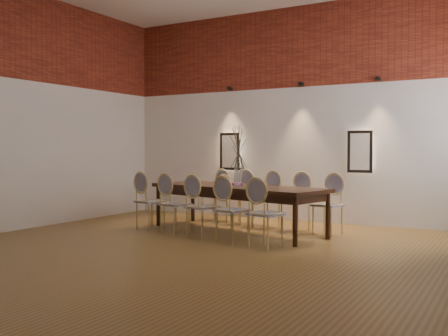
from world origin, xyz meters
The scene contains 25 objects.
floor centered at (0.00, 0.00, -0.01)m, with size 7.00×7.00×0.02m, color brown.
wall_back centered at (0.00, 3.55, 2.00)m, with size 7.00×0.10×4.00m, color silver.
wall_left centered at (-3.55, 0.00, 2.00)m, with size 0.10×7.00×4.00m, color silver.
brick_band_back centered at (0.00, 3.48, 3.25)m, with size 7.00×0.02×1.50m, color maroon.
brick_band_left centered at (-3.48, 0.00, 3.25)m, with size 0.02×7.00×1.50m, color maroon.
niche_left centered at (-1.30, 3.45, 1.30)m, with size 0.36×0.06×0.66m, color #FFEAC6.
niche_right centered at (1.30, 3.45, 1.30)m, with size 0.36×0.06×0.66m, color #FFEAC6.
spot_fixture_left centered at (-1.30, 3.42, 2.55)m, with size 0.08×0.08×0.10m, color black.
spot_fixture_mid centered at (0.20, 3.42, 2.55)m, with size 0.08×0.08×0.10m, color black.
spot_fixture_right centered at (1.60, 3.42, 2.55)m, with size 0.08×0.08×0.10m, color black.
dining_table centered at (-0.26, 1.74, 0.38)m, with size 3.08×0.99×0.75m, color black.
chair_near_a centered at (-1.64, 1.28, 0.47)m, with size 0.44×0.44×0.94m, color tan, non-canonical shape.
chair_near_b centered at (-1.04, 1.14, 0.47)m, with size 0.44×0.44×0.94m, color tan, non-canonical shape.
chair_near_c centered at (-0.44, 0.99, 0.47)m, with size 0.44×0.44×0.94m, color tan, non-canonical shape.
chair_near_d centered at (0.16, 0.84, 0.47)m, with size 0.44×0.44×0.94m, color tan, non-canonical shape.
chair_near_e centered at (0.76, 0.70, 0.47)m, with size 0.44×0.44×0.94m, color tan, non-canonical shape.
chair_far_a centered at (-1.27, 2.79, 0.47)m, with size 0.44×0.44×0.94m, color tan, non-canonical shape.
chair_far_b centered at (-0.67, 2.64, 0.47)m, with size 0.44×0.44×0.94m, color tan, non-canonical shape.
chair_far_c centered at (-0.07, 2.50, 0.47)m, with size 0.44×0.44×0.94m, color tan, non-canonical shape.
chair_far_d centered at (0.53, 2.35, 0.47)m, with size 0.44×0.44×0.94m, color tan, non-canonical shape.
chair_far_e centered at (1.12, 2.21, 0.47)m, with size 0.44×0.44×0.94m, color tan, non-canonical shape.
vase centered at (-0.21, 1.73, 0.90)m, with size 0.14×0.14×0.30m, color silver.
dried_branches centered at (-0.21, 1.73, 1.35)m, with size 0.50×0.50×0.70m, color #453C2C, non-canonical shape.
bowl centered at (-0.50, 1.75, 0.84)m, with size 0.24×0.24×0.18m, color brown.
book centered at (-0.43, 2.00, 0.77)m, with size 0.26×0.18×0.03m, color #98338B.
Camera 1 is at (3.74, -5.71, 1.33)m, focal length 42.00 mm.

